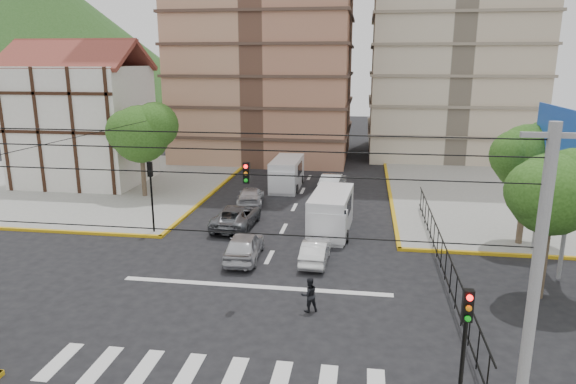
% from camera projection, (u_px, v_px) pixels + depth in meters
% --- Properties ---
extents(ground, '(160.00, 160.00, 0.00)m').
position_uv_depth(ground, '(249.00, 298.00, 23.26)').
color(ground, black).
rests_on(ground, ground).
extents(sidewalk_nw, '(26.00, 26.00, 0.15)m').
position_uv_depth(sidewalk_nw, '(78.00, 182.00, 45.28)').
color(sidewalk_nw, gray).
rests_on(sidewalk_nw, ground).
extents(sidewalk_ne, '(26.00, 26.00, 0.15)m').
position_uv_depth(sidewalk_ne, '(560.00, 199.00, 39.52)').
color(sidewalk_ne, gray).
rests_on(sidewalk_ne, ground).
extents(crosswalk_stripes, '(12.00, 2.40, 0.01)m').
position_uv_depth(crosswalk_stripes, '(210.00, 375.00, 17.51)').
color(crosswalk_stripes, silver).
rests_on(crosswalk_stripes, ground).
extents(stop_line, '(13.00, 0.40, 0.01)m').
position_uv_depth(stop_line, '(255.00, 286.00, 24.41)').
color(stop_line, silver).
rests_on(stop_line, ground).
extents(tudor_building, '(10.80, 8.05, 12.23)m').
position_uv_depth(tudor_building, '(83.00, 123.00, 43.85)').
color(tudor_building, silver).
rests_on(tudor_building, ground).
extents(distant_hill, '(70.00, 70.00, 28.00)m').
position_uv_depth(distant_hill, '(41.00, 41.00, 94.77)').
color(distant_hill, '#224918').
rests_on(distant_hill, ground).
extents(park_fence, '(0.10, 22.50, 1.66)m').
position_uv_depth(park_fence, '(440.00, 270.00, 26.27)').
color(park_fence, black).
rests_on(park_fence, ground).
extents(billboard, '(0.36, 6.20, 8.10)m').
position_uv_depth(billboard, '(558.00, 153.00, 25.44)').
color(billboard, slate).
rests_on(billboard, ground).
extents(tree_park_a, '(4.41, 3.60, 6.83)m').
position_uv_depth(tree_park_a, '(554.00, 190.00, 22.06)').
color(tree_park_a, '#473828').
rests_on(tree_park_a, ground).
extents(tree_park_c, '(4.65, 3.80, 7.25)m').
position_uv_depth(tree_park_c, '(530.00, 155.00, 28.54)').
color(tree_park_c, '#473828').
rests_on(tree_park_c, ground).
extents(tree_tudor, '(5.39, 4.40, 7.43)m').
position_uv_depth(tree_tudor, '(142.00, 131.00, 39.02)').
color(tree_tudor, '#473828').
rests_on(tree_tudor, ground).
extents(traffic_light_se, '(0.28, 0.22, 4.40)m').
position_uv_depth(traffic_light_se, '(465.00, 339.00, 13.89)').
color(traffic_light_se, black).
rests_on(traffic_light_se, ground).
extents(traffic_light_nw, '(0.28, 0.22, 4.40)m').
position_uv_depth(traffic_light_nw, '(151.00, 185.00, 31.08)').
color(traffic_light_nw, black).
rests_on(traffic_light_nw, ground).
extents(traffic_light_hanging, '(18.00, 9.12, 0.92)m').
position_uv_depth(traffic_light_hanging, '(235.00, 181.00, 19.85)').
color(traffic_light_hanging, black).
rests_on(traffic_light_hanging, ground).
extents(utility_pole_se, '(1.40, 0.28, 9.00)m').
position_uv_depth(utility_pole_se, '(532.00, 307.00, 12.16)').
color(utility_pole_se, slate).
rests_on(utility_pole_se, ground).
extents(van_right_lane, '(2.60, 5.79, 2.55)m').
position_uv_depth(van_right_lane, '(331.00, 214.00, 31.64)').
color(van_right_lane, silver).
rests_on(van_right_lane, ground).
extents(van_left_lane, '(2.33, 5.60, 2.52)m').
position_uv_depth(van_left_lane, '(286.00, 175.00, 42.72)').
color(van_left_lane, silver).
rests_on(van_left_lane, ground).
extents(car_silver_front_left, '(1.99, 4.49, 1.50)m').
position_uv_depth(car_silver_front_left, '(244.00, 246.00, 27.66)').
color(car_silver_front_left, silver).
rests_on(car_silver_front_left, ground).
extents(car_white_front_right, '(1.43, 3.80, 1.24)m').
position_uv_depth(car_white_front_right, '(315.00, 251.00, 27.22)').
color(car_white_front_right, white).
rests_on(car_white_front_right, ground).
extents(car_grey_mid_left, '(2.50, 5.24, 1.44)m').
position_uv_depth(car_grey_mid_left, '(236.00, 216.00, 33.00)').
color(car_grey_mid_left, slate).
rests_on(car_grey_mid_left, ground).
extents(car_silver_rear_left, '(2.45, 4.72, 1.31)m').
position_uv_depth(car_silver_rear_left, '(251.00, 196.00, 38.17)').
color(car_silver_rear_left, '#B8B8BD').
rests_on(car_silver_rear_left, ground).
extents(car_darkgrey_mid_right, '(1.83, 4.31, 1.45)m').
position_uv_depth(car_darkgrey_mid_right, '(331.00, 198.00, 37.29)').
color(car_darkgrey_mid_right, '#242426').
rests_on(car_darkgrey_mid_right, ground).
extents(car_white_rear_right, '(2.15, 4.78, 1.52)m').
position_uv_depth(car_white_rear_right, '(333.00, 182.00, 42.04)').
color(car_white_rear_right, white).
rests_on(car_white_rear_right, ground).
extents(pedestrian_crosswalk, '(0.93, 0.85, 1.53)m').
position_uv_depth(pedestrian_crosswalk, '(309.00, 295.00, 21.81)').
color(pedestrian_crosswalk, black).
rests_on(pedestrian_crosswalk, ground).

